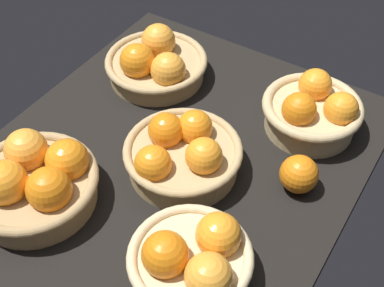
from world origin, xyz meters
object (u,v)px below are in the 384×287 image
Objects in this scene: basket_far_right at (193,260)px; basket_near_left at (156,63)px; loose_orange_front_gap at (299,174)px; basket_center at (182,153)px; basket_far_left at (313,110)px; basket_near_right at (35,181)px.

basket_far_right and basket_near_left have the same top height.
basket_near_left is 44.34cm from loose_orange_front_gap.
basket_far_right reaches higher than loose_orange_front_gap.
basket_far_left reaches higher than basket_center.
basket_near_left reaches higher than basket_center.
basket_far_left is at bearing 142.05° from basket_near_right.
basket_far_right is 2.78× the size of loose_orange_front_gap.
basket_far_right is 44.13cm from basket_far_left.
basket_near_right is at bearing -54.39° from loose_orange_front_gap.
basket_near_right is at bearing -37.95° from basket_far_left.
basket_near_right is (20.81, -18.85, 0.45)cm from basket_center.
basket_near_right is (45.69, -35.63, 0.15)cm from basket_far_left.
basket_far_left is at bearing -164.85° from loose_orange_front_gap.
basket_near_right reaches higher than basket_near_left.
basket_center is at bearing 44.97° from basket_near_left.
basket_far_left is 2.83× the size of loose_orange_front_gap.
basket_far_right is at bearing 37.20° from basket_center.
basket_center is (21.04, 21.02, 0.33)cm from basket_near_left.
basket_center is 0.95× the size of basket_near_right.
basket_near_right is at bearing -42.17° from basket_center.
basket_far_left is at bearing 146.00° from basket_center.
loose_orange_front_gap is at bearing 15.15° from basket_far_left.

